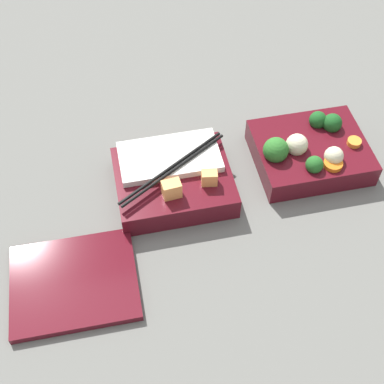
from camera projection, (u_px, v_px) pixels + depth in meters
The scene contains 4 objects.
ground_plane at pixel (237, 174), 0.91m from camera, with size 3.00×3.00×0.00m, color slate.
bento_tray_vegetable at pixel (309, 151), 0.91m from camera, with size 0.19×0.15×0.08m.
bento_tray_rice at pixel (173, 179), 0.87m from camera, with size 0.19×0.15×0.07m.
bento_lid at pixel (74, 282), 0.78m from camera, with size 0.18×0.15×0.01m, color #510F19.
Camera 1 is at (0.19, 0.56, 0.70)m, focal length 50.00 mm.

